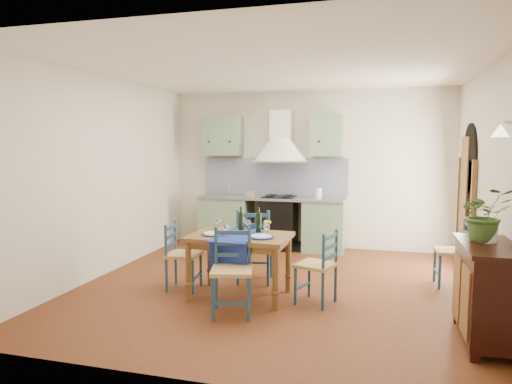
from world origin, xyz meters
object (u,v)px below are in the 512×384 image
at_px(potted_plant, 485,214).
at_px(chair_near, 232,271).
at_px(dining_table, 240,242).
at_px(sideboard, 487,289).

bearing_deg(potted_plant, chair_near, -177.94).
relative_size(chair_near, potted_plant, 1.81).
height_order(dining_table, potted_plant, potted_plant).
distance_m(dining_table, sideboard, 2.69).
xyz_separation_m(chair_near, potted_plant, (2.50, 0.09, 0.71)).
bearing_deg(potted_plant, dining_table, 169.51).
bearing_deg(chair_near, sideboard, -1.41).
bearing_deg(sideboard, chair_near, 178.59).
distance_m(dining_table, chair_near, 0.61).
xyz_separation_m(dining_table, sideboard, (2.61, -0.63, -0.17)).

